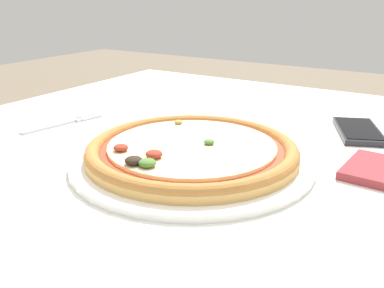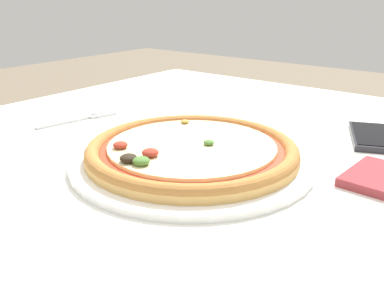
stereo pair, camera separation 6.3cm
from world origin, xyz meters
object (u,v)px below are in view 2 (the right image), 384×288
object	(u,v)px
fork	(79,119)
pizza_plate	(192,152)
dining_table	(232,195)
cell_phone	(373,137)

from	to	relation	value
fork	pizza_plate	bearing A→B (deg)	-7.11
fork	dining_table	bearing A→B (deg)	9.01
pizza_plate	cell_phone	world-z (taller)	pizza_plate
cell_phone	fork	bearing A→B (deg)	-154.49
dining_table	pizza_plate	bearing A→B (deg)	-100.00
pizza_plate	fork	size ratio (longest dim) A/B	2.13
dining_table	fork	distance (m)	0.35
dining_table	pizza_plate	xyz separation A→B (m)	(-0.02, -0.09, 0.10)
fork	cell_phone	distance (m)	0.55
fork	cell_phone	world-z (taller)	cell_phone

